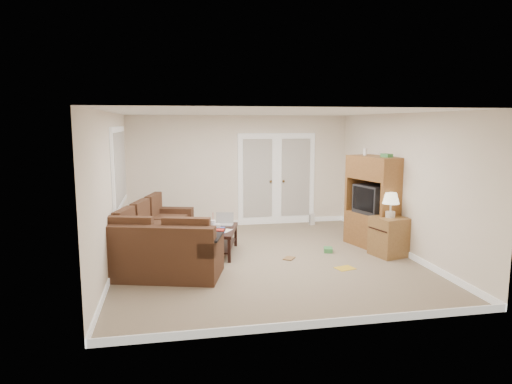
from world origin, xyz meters
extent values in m
plane|color=gray|center=(0.00, 0.00, 0.00)|extent=(5.50, 5.50, 0.00)
cube|color=white|center=(0.00, 0.00, 2.50)|extent=(5.00, 5.50, 0.02)
cube|color=white|center=(-2.50, 0.00, 1.25)|extent=(0.02, 5.50, 2.50)
cube|color=white|center=(2.50, 0.00, 1.25)|extent=(0.02, 5.50, 2.50)
cube|color=white|center=(0.00, 2.75, 1.25)|extent=(5.00, 0.02, 2.50)
cube|color=white|center=(0.00, -2.75, 1.25)|extent=(5.00, 0.02, 2.50)
cube|color=white|center=(0.40, 2.72, 1.02)|extent=(0.90, 0.04, 2.13)
cube|color=white|center=(1.30, 2.72, 1.02)|extent=(0.90, 0.04, 2.13)
cube|color=silver|center=(0.40, 2.69, 1.07)|extent=(0.68, 0.02, 1.80)
cube|color=silver|center=(1.30, 2.69, 1.07)|extent=(0.68, 0.02, 1.80)
cube|color=white|center=(-2.47, 1.00, 1.55)|extent=(0.04, 1.92, 1.42)
cube|color=silver|center=(-2.44, 1.00, 1.55)|extent=(0.02, 1.74, 1.24)
cube|color=#472B1B|center=(-1.87, 0.69, 0.21)|extent=(1.51, 2.48, 0.42)
cube|color=#472B1B|center=(-2.19, 0.78, 0.64)|extent=(0.87, 2.30, 0.43)
cube|color=#472B1B|center=(-1.59, 1.69, 0.54)|extent=(0.94, 0.48, 0.22)
cube|color=#533421|center=(-1.79, 0.67, 0.48)|extent=(1.19, 2.30, 0.12)
cube|color=#472B1B|center=(-1.75, -0.55, 0.21)|extent=(2.00, 1.37, 0.42)
cube|color=#472B1B|center=(-1.84, -0.87, 0.64)|extent=(1.81, 0.73, 0.43)
cube|color=#472B1B|center=(-0.99, -0.76, 0.54)|extent=(0.48, 0.94, 0.22)
cube|color=#533421|center=(-1.73, -0.47, 0.48)|extent=(1.82, 1.05, 0.12)
cube|color=black|center=(-0.99, -0.76, 0.66)|extent=(0.53, 0.87, 0.03)
cube|color=red|center=(-0.93, -0.55, 0.68)|extent=(0.34, 0.20, 0.02)
cube|color=black|center=(-0.73, 0.48, 0.43)|extent=(0.82, 1.22, 0.05)
cube|color=black|center=(-0.73, 0.48, 0.15)|extent=(0.72, 1.13, 0.03)
cylinder|color=white|center=(-0.85, 0.45, 0.54)|extent=(0.09, 0.09, 0.16)
cylinder|color=red|center=(-0.85, 0.45, 0.69)|extent=(0.01, 0.01, 0.14)
cube|color=#3649B1|center=(-0.79, 0.18, 0.50)|extent=(0.25, 0.17, 0.09)
cube|color=white|center=(-0.76, 0.38, 0.46)|extent=(0.51, 0.68, 0.00)
cube|color=brown|center=(2.20, 0.42, 0.32)|extent=(0.86, 1.19, 0.64)
cube|color=brown|center=(2.20, 0.42, 1.50)|extent=(0.86, 1.19, 0.43)
cube|color=black|center=(2.18, 0.41, 0.91)|extent=(0.67, 0.76, 0.54)
cube|color=black|center=(1.93, 0.34, 0.93)|extent=(0.16, 0.54, 0.43)
cube|color=#3E8A46|center=(2.27, 0.16, 1.75)|extent=(0.18, 0.22, 0.06)
cylinder|color=white|center=(2.11, 0.73, 1.78)|extent=(0.08, 0.08, 0.13)
cube|color=olive|center=(2.20, -0.21, 0.35)|extent=(0.65, 0.65, 0.69)
cylinder|color=beige|center=(2.20, -0.21, 0.74)|extent=(0.17, 0.17, 0.11)
cylinder|color=beige|center=(2.20, -0.21, 0.87)|extent=(0.03, 0.03, 0.15)
cone|color=beige|center=(2.20, -0.21, 1.03)|extent=(0.30, 0.30, 0.19)
cube|color=white|center=(1.62, 2.42, 0.13)|extent=(0.12, 0.11, 0.27)
cube|color=gold|center=(1.17, -0.75, 0.00)|extent=(0.35, 0.30, 0.01)
cube|color=#3E8A46|center=(1.22, 0.20, 0.04)|extent=(0.20, 0.24, 0.08)
imported|color=brown|center=(0.35, -0.03, 0.01)|extent=(0.26, 0.27, 0.02)
camera|label=1|loc=(-1.59, -7.46, 2.33)|focal=32.00mm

